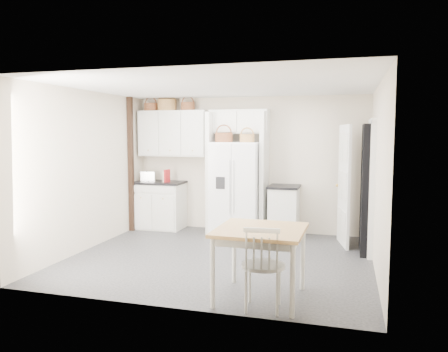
% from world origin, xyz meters
% --- Properties ---
extents(floor, '(4.50, 4.50, 0.00)m').
position_xyz_m(floor, '(0.00, 0.00, 0.00)').
color(floor, black).
rests_on(floor, ground).
extents(ceiling, '(4.50, 4.50, 0.00)m').
position_xyz_m(ceiling, '(0.00, 0.00, 2.60)').
color(ceiling, white).
rests_on(ceiling, wall_back).
extents(wall_back, '(4.50, 0.00, 4.50)m').
position_xyz_m(wall_back, '(0.00, 2.00, 1.30)').
color(wall_back, beige).
rests_on(wall_back, floor).
extents(wall_left, '(0.00, 4.00, 4.00)m').
position_xyz_m(wall_left, '(-2.25, 0.00, 1.30)').
color(wall_left, beige).
rests_on(wall_left, floor).
extents(wall_right, '(0.00, 4.00, 4.00)m').
position_xyz_m(wall_right, '(2.25, 0.00, 1.30)').
color(wall_right, beige).
rests_on(wall_right, floor).
extents(refrigerator, '(0.90, 0.72, 1.74)m').
position_xyz_m(refrigerator, '(-0.15, 1.62, 0.87)').
color(refrigerator, white).
rests_on(refrigerator, floor).
extents(base_cab_left, '(0.98, 0.62, 0.91)m').
position_xyz_m(base_cab_left, '(-1.78, 1.70, 0.45)').
color(base_cab_left, white).
rests_on(base_cab_left, floor).
extents(base_cab_right, '(0.51, 0.62, 0.90)m').
position_xyz_m(base_cab_right, '(0.74, 1.70, 0.45)').
color(base_cab_right, white).
rests_on(base_cab_right, floor).
extents(dining_table, '(1.01, 1.01, 0.82)m').
position_xyz_m(dining_table, '(0.91, -1.45, 0.41)').
color(dining_table, '#A1672B').
rests_on(dining_table, floor).
extents(windsor_chair, '(0.51, 0.47, 0.97)m').
position_xyz_m(windsor_chair, '(1.00, -1.75, 0.48)').
color(windsor_chair, white).
rests_on(windsor_chair, floor).
extents(counter_left, '(1.02, 0.66, 0.04)m').
position_xyz_m(counter_left, '(-1.78, 1.70, 0.93)').
color(counter_left, black).
rests_on(counter_left, base_cab_left).
extents(counter_right, '(0.56, 0.66, 0.04)m').
position_xyz_m(counter_right, '(0.74, 1.70, 0.93)').
color(counter_right, black).
rests_on(counter_right, base_cab_right).
extents(toaster, '(0.31, 0.21, 0.19)m').
position_xyz_m(toaster, '(-2.00, 1.70, 1.04)').
color(toaster, silver).
rests_on(toaster, counter_left).
extents(cookbook_red, '(0.07, 0.17, 0.25)m').
position_xyz_m(cookbook_red, '(-1.56, 1.62, 1.07)').
color(cookbook_red, red).
rests_on(cookbook_red, counter_left).
extents(cookbook_cream, '(0.06, 0.15, 0.22)m').
position_xyz_m(cookbook_cream, '(-1.60, 1.62, 1.05)').
color(cookbook_cream, beige).
rests_on(cookbook_cream, counter_left).
extents(basket_upper_a, '(0.28, 0.28, 0.16)m').
position_xyz_m(basket_upper_a, '(-1.98, 1.83, 2.43)').
color(basket_upper_a, '#562515').
rests_on(basket_upper_a, upper_cabinet).
extents(basket_upper_b, '(0.38, 0.38, 0.23)m').
position_xyz_m(basket_upper_b, '(-1.63, 1.83, 2.46)').
color(basket_upper_b, olive).
rests_on(basket_upper_b, upper_cabinet).
extents(basket_upper_c, '(0.27, 0.27, 0.16)m').
position_xyz_m(basket_upper_c, '(-1.19, 1.83, 2.43)').
color(basket_upper_c, '#562515').
rests_on(basket_upper_c, upper_cabinet).
extents(basket_fridge_a, '(0.33, 0.33, 0.18)m').
position_xyz_m(basket_fridge_a, '(-0.37, 1.52, 1.83)').
color(basket_fridge_a, '#562515').
rests_on(basket_fridge_a, refrigerator).
extents(basket_fridge_b, '(0.27, 0.27, 0.15)m').
position_xyz_m(basket_fridge_b, '(0.07, 1.52, 1.82)').
color(basket_fridge_b, olive).
rests_on(basket_fridge_b, refrigerator).
extents(upper_cabinet, '(1.40, 0.34, 0.90)m').
position_xyz_m(upper_cabinet, '(-1.50, 1.83, 1.90)').
color(upper_cabinet, white).
rests_on(upper_cabinet, wall_back).
extents(bridge_cabinet, '(1.12, 0.34, 0.45)m').
position_xyz_m(bridge_cabinet, '(-0.15, 1.83, 2.12)').
color(bridge_cabinet, white).
rests_on(bridge_cabinet, wall_back).
extents(fridge_panel_left, '(0.08, 0.60, 2.30)m').
position_xyz_m(fridge_panel_left, '(-0.66, 1.70, 1.15)').
color(fridge_panel_left, white).
rests_on(fridge_panel_left, floor).
extents(fridge_panel_right, '(0.08, 0.60, 2.30)m').
position_xyz_m(fridge_panel_right, '(0.36, 1.70, 1.15)').
color(fridge_panel_right, white).
rests_on(fridge_panel_right, floor).
extents(trim_post, '(0.09, 0.09, 2.60)m').
position_xyz_m(trim_post, '(-2.20, 1.35, 1.30)').
color(trim_post, black).
rests_on(trim_post, floor).
extents(doorway_void, '(0.18, 0.85, 2.05)m').
position_xyz_m(doorway_void, '(2.16, 1.00, 1.02)').
color(doorway_void, black).
rests_on(doorway_void, floor).
extents(door_slab, '(0.21, 0.79, 2.05)m').
position_xyz_m(door_slab, '(1.80, 1.33, 1.02)').
color(door_slab, white).
rests_on(door_slab, floor).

